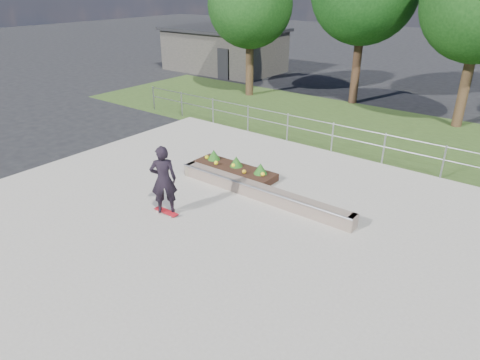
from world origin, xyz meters
name	(u,v)px	position (x,y,z in m)	size (l,w,h in m)	color
ground	(199,236)	(0.00, 0.00, 0.00)	(120.00, 120.00, 0.00)	black
grass_verge	(367,130)	(0.00, 11.00, 0.01)	(30.00, 8.00, 0.02)	#2C431A
concrete_slab	(199,235)	(0.00, 0.00, 0.03)	(15.00, 15.00, 0.06)	gray
fence	(333,134)	(0.00, 7.50, 0.77)	(20.06, 0.06, 1.20)	gray
building	(224,49)	(-14.00, 18.00, 1.51)	(8.40, 5.40, 3.00)	#322F2C
tree_far_left	(250,5)	(-8.00, 13.00, 4.85)	(4.55, 4.55, 7.15)	#332214
grind_ledge	(261,192)	(0.13, 2.62, 0.26)	(6.00, 0.44, 0.43)	brown
planter_bed	(233,170)	(-1.62, 3.45, 0.24)	(3.00, 1.20, 0.61)	black
skateboarder	(163,180)	(-1.43, 0.22, 1.11)	(0.83, 0.83, 2.03)	silver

